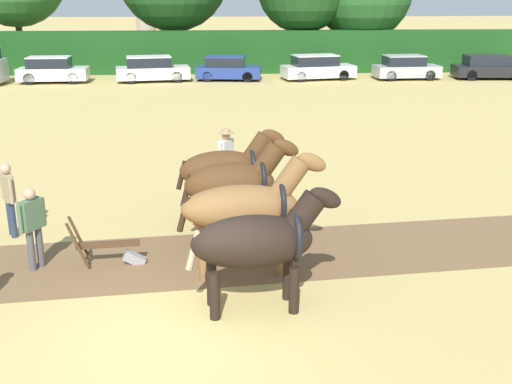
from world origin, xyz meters
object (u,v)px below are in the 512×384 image
object	(u,v)px
draft_horse_lead_right	(246,206)
parked_car_center	(228,69)
parked_car_right	(406,68)
farmer_beside_team	(226,155)
parked_car_far_right	(489,68)
farmer_at_plow	(33,222)
parked_car_left	(52,70)
plow	(114,250)
parked_car_center_left	(152,69)
parked_car_center_right	(317,68)
farmer_onlooker_right	(9,194)
draft_horse_trail_left	(235,184)
draft_horse_lead_left	(258,241)
draft_horse_trail_right	(226,169)

from	to	relation	value
draft_horse_lead_right	parked_car_center	bearing A→B (deg)	83.82
draft_horse_lead_right	parked_car_right	bearing A→B (deg)	62.15
farmer_beside_team	parked_car_far_right	xyz separation A→B (m)	(16.53, 22.24, -0.38)
farmer_at_plow	parked_car_center	world-z (taller)	farmer_at_plow
draft_horse_lead_right	parked_car_left	distance (m)	29.12
plow	parked_car_far_right	xyz separation A→B (m)	(18.88, 26.87, 0.38)
parked_car_center_left	parked_car_center	distance (m)	4.56
farmer_at_plow	parked_car_center_right	size ratio (longest dim) A/B	0.36
parked_car_center_right	parked_car_right	distance (m)	5.46
parked_car_right	parked_car_far_right	bearing A→B (deg)	-4.83
draft_horse_lead_right	farmer_onlooker_right	xyz separation A→B (m)	(-5.22, 2.25, -0.38)
farmer_at_plow	parked_car_left	xyz separation A→B (m)	(-6.09, 26.83, -0.25)
farmer_beside_team	draft_horse_trail_left	bearing A→B (deg)	-56.07
draft_horse_lead_left	farmer_at_plow	distance (m)	4.77
draft_horse_lead_right	farmer_onlooker_right	distance (m)	5.69
parked_car_center	parked_car_right	world-z (taller)	parked_car_right
plow	parked_car_far_right	world-z (taller)	parked_car_far_right
draft_horse_trail_left	parked_car_left	distance (m)	27.63
draft_horse_trail_right	farmer_beside_team	distance (m)	2.08
draft_horse_lead_left	farmer_at_plow	size ratio (longest dim) A/B	1.63
parked_car_left	farmer_onlooker_right	bearing A→B (deg)	-80.35
draft_horse_lead_left	parked_car_far_right	world-z (taller)	draft_horse_lead_left
farmer_onlooker_right	parked_car_center_right	world-z (taller)	farmer_onlooker_right
parked_car_right	draft_horse_trail_right	bearing A→B (deg)	-118.58
farmer_beside_team	parked_car_center_left	size ratio (longest dim) A/B	0.40
draft_horse_lead_left	parked_car_center_right	world-z (taller)	draft_horse_lead_left
parked_car_center	parked_car_center_right	distance (m)	5.48
plow	parked_car_left	size ratio (longest dim) A/B	0.38
farmer_onlooker_right	draft_horse_lead_left	bearing A→B (deg)	-64.98
plow	parked_car_center	distance (m)	27.33
parked_car_center_left	parked_car_far_right	bearing A→B (deg)	-8.70
parked_car_center_right	farmer_beside_team	bearing A→B (deg)	-115.70
plow	parked_car_left	distance (m)	27.81
farmer_at_plow	parked_car_center_right	xyz separation A→B (m)	(9.78, 27.22, -0.26)
draft_horse_trail_right	parked_car_left	size ratio (longest dim) A/B	0.66
parked_car_center_left	parked_car_center_right	world-z (taller)	parked_car_center_left
draft_horse_lead_left	plow	bearing A→B (deg)	138.15
farmer_beside_team	parked_car_center	distance (m)	22.56
draft_horse_lead_right	farmer_onlooker_right	size ratio (longest dim) A/B	1.75
draft_horse_lead_right	draft_horse_trail_left	xyz separation A→B (m)	(-0.17, 1.53, -0.01)
parked_car_right	plow	bearing A→B (deg)	-120.53
farmer_at_plow	draft_horse_lead_right	bearing A→B (deg)	26.75
draft_horse_trail_right	parked_car_center	size ratio (longest dim) A/B	0.67
draft_horse_lead_left	draft_horse_lead_right	xyz separation A→B (m)	(-0.15, 1.53, 0.10)
draft_horse_trail_right	farmer_at_plow	size ratio (longest dim) A/B	1.59
parked_car_center_left	farmer_onlooker_right	bearing A→B (deg)	-100.46
draft_horse_lead_left	parked_car_center_left	world-z (taller)	draft_horse_lead_left
draft_horse_trail_left	plow	size ratio (longest dim) A/B	1.71
draft_horse_lead_right	parked_car_left	world-z (taller)	draft_horse_lead_right
parked_car_far_right	plow	bearing A→B (deg)	-122.38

